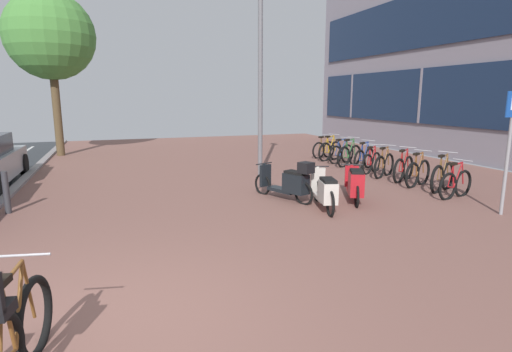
# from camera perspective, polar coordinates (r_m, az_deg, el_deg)

# --- Properties ---
(ground) EXTENTS (21.00, 40.00, 0.13)m
(ground) POSITION_cam_1_polar(r_m,az_deg,el_deg) (4.95, -1.26, -17.78)
(ground) COLOR #212529
(bicycle_foreground) EXTENTS (0.79, 1.43, 1.14)m
(bicycle_foreground) POSITION_cam_1_polar(r_m,az_deg,el_deg) (4.17, -31.05, -18.59)
(bicycle_foreground) COLOR black
(bicycle_foreground) RESTS_ON ground
(bicycle_rack_00) EXTENTS (1.28, 0.47, 0.94)m
(bicycle_rack_00) POSITION_cam_1_polar(r_m,az_deg,el_deg) (10.72, 26.19, -1.04)
(bicycle_rack_00) COLOR black
(bicycle_rack_00) RESTS_ON ground
(bicycle_rack_01) EXTENTS (1.32, 0.68, 1.03)m
(bicycle_rack_01) POSITION_cam_1_polar(r_m,az_deg,el_deg) (11.38, 24.69, -0.13)
(bicycle_rack_01) COLOR black
(bicycle_rack_01) RESTS_ON ground
(bicycle_rack_02) EXTENTS (1.28, 0.61, 0.99)m
(bicycle_rack_02) POSITION_cam_1_polar(r_m,az_deg,el_deg) (11.75, 21.75, 0.37)
(bicycle_rack_02) COLOR black
(bicycle_rack_02) RESTS_ON ground
(bicycle_rack_03) EXTENTS (1.24, 0.74, 1.00)m
(bicycle_rack_03) POSITION_cam_1_polar(r_m,az_deg,el_deg) (12.32, 19.98, 0.95)
(bicycle_rack_03) COLOR black
(bicycle_rack_03) RESTS_ON ground
(bicycle_rack_04) EXTENTS (1.21, 0.73, 0.99)m
(bicycle_rack_04) POSITION_cam_1_polar(r_m,az_deg,el_deg) (12.76, 17.53, 1.42)
(bicycle_rack_04) COLOR black
(bicycle_rack_04) RESTS_ON ground
(bicycle_rack_05) EXTENTS (1.13, 0.68, 0.92)m
(bicycle_rack_05) POSITION_cam_1_polar(r_m,az_deg,el_deg) (13.33, 15.91, 1.82)
(bicycle_rack_05) COLOR black
(bicycle_rack_05) RESTS_ON ground
(bicycle_rack_06) EXTENTS (1.26, 0.72, 0.98)m
(bicycle_rack_06) POSITION_cam_1_polar(r_m,az_deg,el_deg) (13.99, 14.95, 2.37)
(bicycle_rack_06) COLOR black
(bicycle_rack_06) RESTS_ON ground
(bicycle_rack_07) EXTENTS (1.34, 0.65, 1.03)m
(bicycle_rack_07) POSITION_cam_1_polar(r_m,az_deg,el_deg) (14.47, 12.96, 2.80)
(bicycle_rack_07) COLOR black
(bicycle_rack_07) RESTS_ON ground
(bicycle_rack_08) EXTENTS (1.30, 0.54, 0.95)m
(bicycle_rack_08) POSITION_cam_1_polar(r_m,az_deg,el_deg) (15.10, 11.87, 3.09)
(bicycle_rack_08) COLOR black
(bicycle_rack_08) RESTS_ON ground
(bicycle_rack_09) EXTENTS (1.30, 0.61, 1.02)m
(bicycle_rack_09) POSITION_cam_1_polar(r_m,az_deg,el_deg) (15.65, 10.36, 3.49)
(bicycle_rack_09) COLOR black
(bicycle_rack_09) RESTS_ON ground
(bicycle_rack_10) EXTENTS (1.21, 0.52, 0.93)m
(bicycle_rack_10) POSITION_cam_1_polar(r_m,az_deg,el_deg) (16.29, 9.46, 3.71)
(bicycle_rack_10) COLOR black
(bicycle_rack_10) RESTS_ON ground
(scooter_near) EXTENTS (0.91, 1.58, 0.81)m
(scooter_near) POSITION_cam_1_polar(r_m,az_deg,el_deg) (9.49, 13.70, -1.14)
(scooter_near) COLOR black
(scooter_near) RESTS_ON ground
(scooter_mid) EXTENTS (0.95, 1.74, 0.98)m
(scooter_mid) POSITION_cam_1_polar(r_m,az_deg,el_deg) (9.36, 4.75, -0.84)
(scooter_mid) COLOR black
(scooter_mid) RESTS_ON ground
(scooter_far) EXTENTS (0.73, 1.77, 0.85)m
(scooter_far) POSITION_cam_1_polar(r_m,az_deg,el_deg) (8.73, 9.64, -2.13)
(scooter_far) COLOR black
(scooter_far) RESTS_ON ground
(parking_sign) EXTENTS (0.40, 0.07, 2.47)m
(parking_sign) POSITION_cam_1_polar(r_m,az_deg,el_deg) (9.48, 32.02, 4.32)
(parking_sign) COLOR gray
(parking_sign) RESTS_ON ground
(lamp_post) EXTENTS (0.20, 0.52, 6.03)m
(lamp_post) POSITION_cam_1_polar(r_m,az_deg,el_deg) (12.36, 0.61, 15.56)
(lamp_post) COLOR slate
(lamp_post) RESTS_ON ground
(street_tree) EXTENTS (3.37, 3.37, 6.38)m
(street_tree) POSITION_cam_1_polar(r_m,az_deg,el_deg) (18.52, -26.91, 17.05)
(street_tree) COLOR brown
(street_tree) RESTS_ON ground
(bollard_far) EXTENTS (0.12, 0.12, 0.88)m
(bollard_far) POSITION_cam_1_polar(r_m,az_deg,el_deg) (9.77, -31.62, -1.99)
(bollard_far) COLOR #38383D
(bollard_far) RESTS_ON ground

